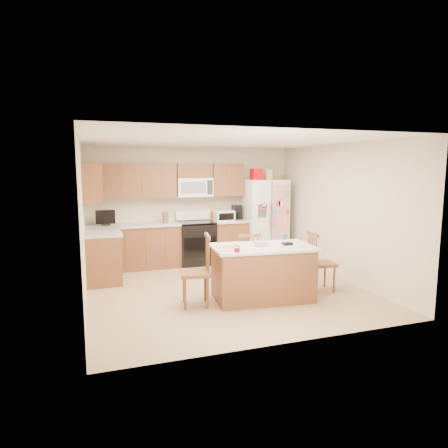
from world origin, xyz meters
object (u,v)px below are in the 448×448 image
object	(u,v)px
stove	(196,242)
island	(262,272)
windsor_chair_right	(320,263)
windsor_chair_left	(197,272)
windsor_chair_back	(247,262)
refrigerator	(264,219)

from	to	relation	value
stove	island	xyz separation A→B (m)	(0.39, -2.61, -0.04)
island	windsor_chair_right	distance (m)	1.11
stove	island	distance (m)	2.64
stove	windsor_chair_left	distance (m)	2.64
windsor_chair_back	stove	bearing A→B (deg)	100.48
windsor_chair_back	island	bearing A→B (deg)	-88.48
windsor_chair_left	windsor_chair_right	distance (m)	2.15
stove	refrigerator	xyz separation A→B (m)	(1.57, -0.06, 0.45)
windsor_chair_left	windsor_chair_right	world-z (taller)	windsor_chair_left
refrigerator	windsor_chair_left	world-z (taller)	refrigerator
island	windsor_chair_left	size ratio (longest dim) A/B	1.52
refrigerator	windsor_chair_left	bearing A→B (deg)	-131.79
refrigerator	island	size ratio (longest dim) A/B	1.24
refrigerator	windsor_chair_back	bearing A→B (deg)	-121.86
windsor_chair_left	windsor_chair_back	distance (m)	1.17
island	windsor_chair_back	xyz separation A→B (m)	(-0.02, 0.61, 0.02)
refrigerator	windsor_chair_left	distance (m)	3.37
windsor_chair_left	windsor_chair_back	bearing A→B (deg)	28.66
island	windsor_chair_left	bearing A→B (deg)	177.22
refrigerator	windsor_chair_right	world-z (taller)	refrigerator
stove	windsor_chair_right	distance (m)	2.92
stove	windsor_chair_right	bearing A→B (deg)	-59.26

